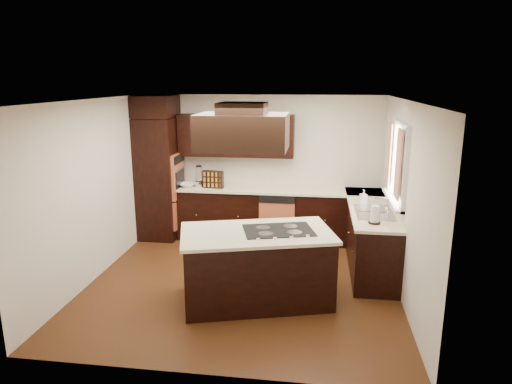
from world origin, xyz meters
TOP-DOWN VIEW (x-y plane):
  - floor at (0.00, 0.00)m, footprint 4.20×4.20m
  - ceiling at (0.00, 0.00)m, footprint 4.20×4.20m
  - wall_back at (0.00, 2.11)m, footprint 4.20×0.02m
  - wall_front at (0.00, -2.11)m, footprint 4.20×0.02m
  - wall_left at (-2.11, 0.00)m, footprint 0.02×4.20m
  - wall_right at (2.11, 0.00)m, footprint 0.02×4.20m
  - oven_column at (-1.78, 1.71)m, footprint 0.65×0.75m
  - wall_oven_face at (-1.43, 1.71)m, footprint 0.05×0.62m
  - base_cabinets_back at (0.03, 1.80)m, footprint 2.93×0.60m
  - base_cabinets_right at (1.80, 0.90)m, footprint 0.60×2.40m
  - countertop_back at (0.03, 1.79)m, footprint 2.93×0.63m
  - countertop_right at (1.79, 0.90)m, footprint 0.63×2.40m
  - upper_cabinets at (-0.43, 1.93)m, footprint 2.00×0.34m
  - dishwasher_front at (0.33, 1.50)m, footprint 0.60×0.05m
  - window_frame at (2.07, 0.55)m, footprint 0.06×1.32m
  - window_pane at (2.10, 0.55)m, footprint 0.00×1.20m
  - curtain_left at (2.01, 0.13)m, footprint 0.02×0.34m
  - curtain_right at (2.01, 0.97)m, footprint 0.02×0.34m
  - sink_rim at (1.80, 0.55)m, footprint 0.52×0.84m
  - island at (0.26, -0.50)m, footprint 2.00×1.44m
  - island_top at (0.26, -0.50)m, footprint 2.08×1.52m
  - cooktop at (0.52, -0.43)m, footprint 0.98×0.78m
  - range_hood at (0.10, -0.55)m, footprint 1.05×0.72m
  - hood_duct at (0.10, -0.55)m, footprint 0.55×0.50m
  - blender_base at (-1.06, 1.75)m, footprint 0.15×0.15m
  - blender_pitcher at (-1.06, 1.75)m, footprint 0.13×0.13m
  - spice_rack at (-0.80, 1.71)m, footprint 0.37×0.16m
  - mixing_bowl at (-1.27, 1.72)m, footprint 0.27×0.27m
  - soap_bottle at (1.69, 1.06)m, footprint 0.12×0.12m
  - paper_towel at (1.74, 0.03)m, footprint 0.14×0.14m

SIDE VIEW (x-z plane):
  - floor at x=0.00m, z-range -0.02..0.00m
  - dishwasher_front at x=0.33m, z-range 0.04..0.76m
  - base_cabinets_back at x=0.03m, z-range 0.00..0.88m
  - base_cabinets_right at x=1.80m, z-range 0.00..0.88m
  - island at x=0.26m, z-range 0.00..0.88m
  - countertop_back at x=0.03m, z-range 0.88..0.92m
  - countertop_right at x=1.79m, z-range 0.88..0.92m
  - island_top at x=0.26m, z-range 0.88..0.92m
  - sink_rim at x=1.80m, z-range 0.92..0.93m
  - cooktop at x=0.52m, z-range 0.92..0.93m
  - mixing_bowl at x=-1.27m, z-range 0.92..0.99m
  - blender_base at x=-1.06m, z-range 0.92..1.02m
  - soap_bottle at x=1.69m, z-range 0.92..1.12m
  - paper_towel at x=1.74m, z-range 0.92..1.16m
  - oven_column at x=-1.78m, z-range 0.00..2.12m
  - spice_rack at x=-0.80m, z-range 0.92..1.22m
  - wall_oven_face at x=-1.43m, z-range 0.73..1.51m
  - blender_pitcher at x=-1.06m, z-range 1.02..1.28m
  - wall_back at x=0.00m, z-range 0.00..2.50m
  - wall_front at x=0.00m, z-range 0.00..2.50m
  - wall_left at x=-2.11m, z-range 0.00..2.50m
  - wall_right at x=2.11m, z-range 0.00..2.50m
  - window_frame at x=2.07m, z-range 1.09..2.21m
  - window_pane at x=2.10m, z-range 1.15..2.15m
  - curtain_left at x=2.01m, z-range 1.25..2.15m
  - curtain_right at x=2.01m, z-range 1.25..2.15m
  - upper_cabinets at x=-0.43m, z-range 1.45..2.17m
  - range_hood at x=0.10m, z-range 1.95..2.37m
  - hood_duct at x=0.10m, z-range 2.37..2.50m
  - ceiling at x=0.00m, z-range 2.50..2.52m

